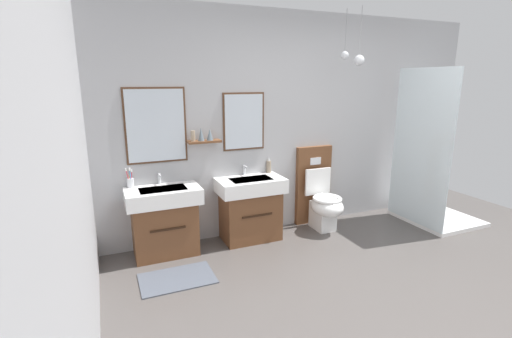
{
  "coord_description": "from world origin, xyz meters",
  "views": [
    {
      "loc": [
        -2.24,
        -1.97,
        1.81
      ],
      "look_at": [
        -0.72,
        1.62,
        0.86
      ],
      "focal_mm": 25.75,
      "sensor_mm": 36.0,
      "label": 1
    }
  ],
  "objects_px": {
    "vanity_sink_right": "(250,207)",
    "toothbrush_cup": "(130,182)",
    "soap_dispenser": "(269,166)",
    "shower_tray": "(431,190)",
    "vanity_sink_left": "(164,219)",
    "toilet": "(320,198)"
  },
  "relations": [
    {
      "from": "toilet",
      "to": "soap_dispenser",
      "type": "xyz_separation_m",
      "value": [
        -0.63,
        0.17,
        0.43
      ]
    },
    {
      "from": "vanity_sink_right",
      "to": "toothbrush_cup",
      "type": "distance_m",
      "value": 1.34
    },
    {
      "from": "soap_dispenser",
      "to": "shower_tray",
      "type": "bearing_deg",
      "value": -16.63
    },
    {
      "from": "vanity_sink_left",
      "to": "toilet",
      "type": "relative_size",
      "value": 0.75
    },
    {
      "from": "toilet",
      "to": "soap_dispenser",
      "type": "bearing_deg",
      "value": 164.77
    },
    {
      "from": "vanity_sink_right",
      "to": "soap_dispenser",
      "type": "bearing_deg",
      "value": 27.8
    },
    {
      "from": "vanity_sink_right",
      "to": "toilet",
      "type": "xyz_separation_m",
      "value": [
        0.93,
        -0.01,
        -0.01
      ]
    },
    {
      "from": "vanity_sink_left",
      "to": "toothbrush_cup",
      "type": "relative_size",
      "value": 3.59
    },
    {
      "from": "vanity_sink_left",
      "to": "soap_dispenser",
      "type": "xyz_separation_m",
      "value": [
        1.28,
        0.16,
        0.41
      ]
    },
    {
      "from": "vanity_sink_right",
      "to": "toothbrush_cup",
      "type": "relative_size",
      "value": 3.59
    },
    {
      "from": "vanity_sink_right",
      "to": "toothbrush_cup",
      "type": "height_order",
      "value": "toothbrush_cup"
    },
    {
      "from": "toilet",
      "to": "vanity_sink_right",
      "type": "bearing_deg",
      "value": 179.43
    },
    {
      "from": "vanity_sink_left",
      "to": "toothbrush_cup",
      "type": "xyz_separation_m",
      "value": [
        -0.3,
        0.15,
        0.4
      ]
    },
    {
      "from": "vanity_sink_left",
      "to": "toilet",
      "type": "xyz_separation_m",
      "value": [
        1.91,
        -0.01,
        -0.01
      ]
    },
    {
      "from": "soap_dispenser",
      "to": "shower_tray",
      "type": "height_order",
      "value": "shower_tray"
    },
    {
      "from": "vanity_sink_right",
      "to": "toilet",
      "type": "relative_size",
      "value": 0.75
    },
    {
      "from": "soap_dispenser",
      "to": "toothbrush_cup",
      "type": "bearing_deg",
      "value": -179.65
    },
    {
      "from": "vanity_sink_right",
      "to": "toilet",
      "type": "distance_m",
      "value": 0.93
    },
    {
      "from": "vanity_sink_left",
      "to": "shower_tray",
      "type": "relative_size",
      "value": 0.39
    },
    {
      "from": "shower_tray",
      "to": "vanity_sink_right",
      "type": "bearing_deg",
      "value": 169.28
    },
    {
      "from": "vanity_sink_left",
      "to": "toilet",
      "type": "distance_m",
      "value": 1.91
    },
    {
      "from": "vanity_sink_right",
      "to": "toilet",
      "type": "height_order",
      "value": "toilet"
    }
  ]
}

